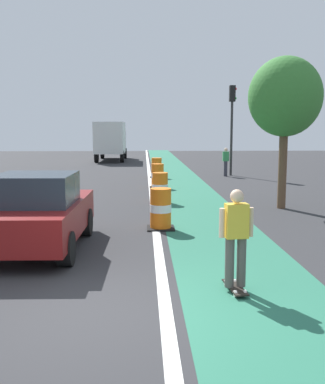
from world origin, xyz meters
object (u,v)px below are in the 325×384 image
at_px(parked_sedan_nearest, 38,213).
at_px(traffic_barrel_front, 161,209).
at_px(skateboarder_on_lane, 236,237).
at_px(delivery_truck_down_block, 111,139).
at_px(traffic_light_corner, 232,114).
at_px(traffic_barrel_far, 157,168).
at_px(street_tree_sidewalk, 285,98).
at_px(traffic_barrel_back, 158,176).
at_px(traffic_barrel_mid, 160,188).
at_px(pedestrian_crossing, 226,161).

relative_size(parked_sedan_nearest, traffic_barrel_front, 3.80).
height_order(skateboarder_on_lane, delivery_truck_down_block, delivery_truck_down_block).
bearing_deg(traffic_light_corner, delivery_truck_down_block, 121.03).
xyz_separation_m(traffic_barrel_far, delivery_truck_down_block, (-3.48, 13.98, 1.31)).
xyz_separation_m(traffic_light_corner, street_tree_sidewalk, (-0.39, -10.98, 0.17)).
relative_size(skateboarder_on_lane, traffic_barrel_front, 1.55).
xyz_separation_m(skateboarder_on_lane, traffic_barrel_far, (-0.79, 17.77, -0.38)).
xyz_separation_m(traffic_barrel_back, delivery_truck_down_block, (-3.40, 18.34, 1.31)).
xyz_separation_m(traffic_barrel_front, traffic_barrel_back, (0.18, 8.66, 0.00)).
bearing_deg(traffic_barrel_mid, traffic_light_corner, 65.18).
relative_size(delivery_truck_down_block, traffic_light_corner, 1.49).
height_order(skateboarder_on_lane, traffic_light_corner, traffic_light_corner).
relative_size(parked_sedan_nearest, street_tree_sidewalk, 0.83).
relative_size(traffic_barrel_back, street_tree_sidewalk, 0.22).
bearing_deg(traffic_light_corner, street_tree_sidewalk, -92.04).
bearing_deg(traffic_light_corner, pedestrian_crossing, -130.38).
bearing_deg(street_tree_sidewalk, traffic_barrel_back, 125.52).
distance_m(parked_sedan_nearest, traffic_barrel_far, 15.32).
height_order(traffic_barrel_far, delivery_truck_down_block, delivery_truck_down_block).
xyz_separation_m(parked_sedan_nearest, traffic_barrel_mid, (2.90, 6.44, -0.30)).
xyz_separation_m(skateboarder_on_lane, traffic_barrel_front, (-1.05, 4.76, -0.38)).
bearing_deg(street_tree_sidewalk, parked_sedan_nearest, -143.99).
relative_size(parked_sedan_nearest, traffic_barrel_back, 3.80).
relative_size(traffic_barrel_mid, delivery_truck_down_block, 0.14).
distance_m(skateboarder_on_lane, parked_sedan_nearest, 4.69).
relative_size(skateboarder_on_lane, pedestrian_crossing, 1.05).
bearing_deg(parked_sedan_nearest, traffic_barrel_far, 78.68).
xyz_separation_m(parked_sedan_nearest, traffic_light_corner, (7.33, 16.03, 2.67)).
distance_m(traffic_barrel_back, delivery_truck_down_block, 18.70).
distance_m(traffic_barrel_mid, traffic_barrel_far, 8.58).
xyz_separation_m(skateboarder_on_lane, traffic_light_corner, (3.53, 18.78, 2.59)).
bearing_deg(traffic_barrel_back, delivery_truck_down_block, 100.51).
bearing_deg(traffic_barrel_front, traffic_barrel_far, 88.89).
relative_size(traffic_barrel_far, street_tree_sidewalk, 0.22).
distance_m(traffic_barrel_far, traffic_light_corner, 5.34).
relative_size(skateboarder_on_lane, traffic_barrel_back, 1.55).
xyz_separation_m(traffic_barrel_mid, delivery_truck_down_block, (-3.37, 22.56, 1.31)).
relative_size(parked_sedan_nearest, traffic_barrel_far, 3.80).
xyz_separation_m(delivery_truck_down_block, pedestrian_crossing, (7.41, -13.43, -0.98)).
relative_size(traffic_barrel_mid, street_tree_sidewalk, 0.22).
distance_m(traffic_barrel_front, pedestrian_crossing, 14.20).
relative_size(traffic_barrel_front, traffic_barrel_far, 1.00).
relative_size(traffic_barrel_far, delivery_truck_down_block, 0.14).
height_order(traffic_barrel_front, delivery_truck_down_block, delivery_truck_down_block).
relative_size(traffic_barrel_mid, traffic_barrel_far, 1.00).
bearing_deg(delivery_truck_down_block, traffic_barrel_front, -83.19).
distance_m(parked_sedan_nearest, street_tree_sidewalk, 9.04).
relative_size(skateboarder_on_lane, street_tree_sidewalk, 0.34).
xyz_separation_m(traffic_barrel_mid, traffic_light_corner, (4.43, 9.59, 2.97)).
height_order(traffic_barrel_far, street_tree_sidewalk, street_tree_sidewalk).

